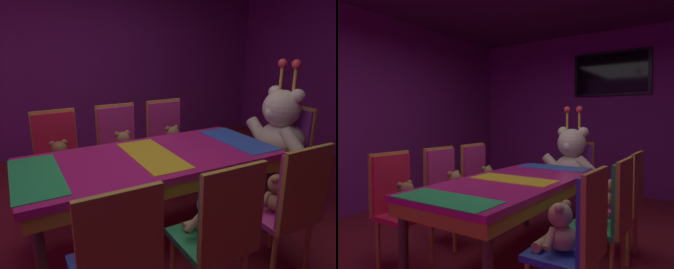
% 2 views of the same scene
% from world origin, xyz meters
% --- Properties ---
extents(ground_plane, '(7.90, 7.90, 0.00)m').
position_xyz_m(ground_plane, '(0.00, 0.00, 0.00)').
color(ground_plane, maroon).
extents(wall_back, '(5.20, 0.12, 2.80)m').
position_xyz_m(wall_back, '(0.00, 3.20, 1.40)').
color(wall_back, '#721E72').
rests_on(wall_back, ground_plane).
extents(wall_left, '(0.12, 6.40, 2.80)m').
position_xyz_m(wall_left, '(-2.60, 0.00, 1.40)').
color(wall_left, '#721E72').
rests_on(wall_left, ground_plane).
extents(banquet_table, '(0.90, 2.02, 0.75)m').
position_xyz_m(banquet_table, '(0.00, 0.00, 0.65)').
color(banquet_table, '#C61E72').
rests_on(banquet_table, ground_plane).
extents(chair_left_0, '(0.42, 0.41, 0.98)m').
position_xyz_m(chair_left_0, '(-0.86, -0.59, 0.60)').
color(chair_left_0, red).
rests_on(chair_left_0, ground_plane).
extents(teddy_left_0, '(0.23, 0.30, 0.29)m').
position_xyz_m(teddy_left_0, '(-0.72, -0.59, 0.58)').
color(teddy_left_0, olive).
rests_on(teddy_left_0, chair_left_0).
extents(chair_left_1, '(0.42, 0.41, 0.98)m').
position_xyz_m(chair_left_1, '(-0.86, 0.01, 0.60)').
color(chair_left_1, '#CC338C').
rests_on(chair_left_1, ground_plane).
extents(teddy_left_1, '(0.24, 0.31, 0.29)m').
position_xyz_m(teddy_left_1, '(-0.71, 0.01, 0.58)').
color(teddy_left_1, '#9E7247').
rests_on(teddy_left_1, chair_left_1).
extents(chair_left_2, '(0.42, 0.41, 0.98)m').
position_xyz_m(chair_left_2, '(-0.86, 0.58, 0.60)').
color(chair_left_2, '#CC338C').
rests_on(chair_left_2, ground_plane).
extents(teddy_left_2, '(0.23, 0.29, 0.28)m').
position_xyz_m(teddy_left_2, '(-0.71, 0.58, 0.58)').
color(teddy_left_2, '#9E7247').
rests_on(teddy_left_2, chair_left_2).
extents(chair_right_0, '(0.42, 0.41, 0.98)m').
position_xyz_m(chair_right_0, '(0.85, -0.58, 0.60)').
color(chair_right_0, '#2D47B2').
rests_on(chair_right_0, ground_plane).
extents(teddy_right_0, '(0.25, 0.33, 0.31)m').
position_xyz_m(teddy_right_0, '(0.70, -0.58, 0.59)').
color(teddy_right_0, tan).
rests_on(teddy_right_0, chair_right_0).
extents(chair_right_1, '(0.42, 0.41, 0.98)m').
position_xyz_m(chair_right_1, '(0.87, 0.03, 0.60)').
color(chair_right_1, '#268C4C').
rests_on(chair_right_1, ground_plane).
extents(teddy_right_1, '(0.23, 0.29, 0.28)m').
position_xyz_m(teddy_right_1, '(0.73, 0.03, 0.58)').
color(teddy_right_1, tan).
rests_on(teddy_right_1, chair_right_1).
extents(chair_right_2, '(0.42, 0.41, 0.98)m').
position_xyz_m(chair_right_2, '(0.85, 0.62, 0.60)').
color(chair_right_2, '#CC338C').
rests_on(chair_right_2, ground_plane).
extents(teddy_right_2, '(0.22, 0.29, 0.27)m').
position_xyz_m(teddy_right_2, '(0.71, 0.62, 0.58)').
color(teddy_right_2, '#9E7247').
rests_on(teddy_right_2, chair_right_2).
extents(throne_chair, '(0.41, 0.42, 0.98)m').
position_xyz_m(throne_chair, '(0.00, 1.54, 0.60)').
color(throne_chair, purple).
rests_on(throne_chair, ground_plane).
extents(king_teddy_bear, '(0.77, 0.59, 0.98)m').
position_xyz_m(king_teddy_bear, '(0.00, 1.37, 0.77)').
color(king_teddy_bear, beige).
rests_on(king_teddy_bear, throne_chair).
extents(wall_tv, '(1.27, 0.06, 0.74)m').
position_xyz_m(wall_tv, '(0.00, 3.11, 2.05)').
color(wall_tv, black).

